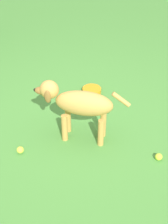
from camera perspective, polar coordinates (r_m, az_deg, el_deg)
ground at (r=3.22m, az=-0.64°, el=-3.36°), size 14.00×14.00×0.00m
dog at (r=2.91m, az=-1.00°, el=1.51°), size 0.77×0.53×0.60m
tennis_ball_0 at (r=2.97m, az=13.16°, el=-7.78°), size 0.07×0.07×0.07m
tennis_ball_1 at (r=3.02m, az=-11.28°, el=-6.63°), size 0.07×0.07×0.07m
water_bowl at (r=3.77m, az=1.38°, el=3.84°), size 0.22×0.22×0.06m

